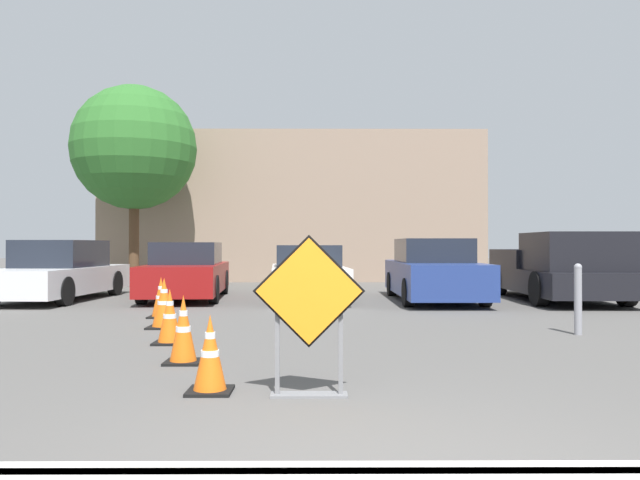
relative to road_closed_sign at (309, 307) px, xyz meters
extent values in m
plane|color=#565451|center=(0.49, 7.89, -0.79)|extent=(96.00, 96.00, 0.00)
cube|color=beige|center=(0.49, -2.11, -0.72)|extent=(21.69, 0.20, 0.14)
cube|color=black|center=(0.00, 0.00, 0.14)|extent=(0.99, 0.03, 0.99)
cube|color=orange|center=(0.00, -0.02, 0.14)|extent=(0.93, 0.03, 0.93)
cube|color=slate|center=(0.00, 0.04, -0.78)|extent=(0.68, 0.20, 0.02)
cube|color=slate|center=(-0.28, 0.04, -0.32)|extent=(0.04, 0.04, 0.93)
cube|color=slate|center=(0.28, 0.04, -0.32)|extent=(0.04, 0.04, 0.93)
cube|color=black|center=(-0.90, 0.18, -0.77)|extent=(0.40, 0.40, 0.03)
cone|color=orange|center=(-0.90, 0.18, -0.42)|extent=(0.30, 0.30, 0.67)
cylinder|color=white|center=(-0.90, 0.18, -0.27)|extent=(0.10, 0.10, 0.06)
cylinder|color=white|center=(-0.90, 0.18, -0.43)|extent=(0.17, 0.17, 0.06)
cube|color=black|center=(-1.43, 1.57, -0.77)|extent=(0.40, 0.40, 0.03)
cone|color=orange|center=(-1.43, 1.57, -0.39)|extent=(0.30, 0.30, 0.74)
cylinder|color=white|center=(-1.43, 1.57, -0.22)|extent=(0.10, 0.10, 0.07)
cylinder|color=white|center=(-1.43, 1.57, -0.40)|extent=(0.17, 0.17, 0.07)
cube|color=black|center=(-1.91, 2.95, -0.77)|extent=(0.42, 0.42, 0.03)
cone|color=orange|center=(-1.91, 2.95, -0.40)|extent=(0.31, 0.31, 0.71)
cylinder|color=white|center=(-1.91, 2.95, -0.24)|extent=(0.10, 0.10, 0.06)
cylinder|color=white|center=(-1.91, 2.95, -0.41)|extent=(0.17, 0.17, 0.06)
cube|color=black|center=(-2.38, 4.53, -0.77)|extent=(0.50, 0.50, 0.03)
cone|color=orange|center=(-2.38, 4.53, -0.37)|extent=(0.37, 0.37, 0.78)
cylinder|color=white|center=(-2.38, 4.53, -0.20)|extent=(0.12, 0.12, 0.07)
cylinder|color=white|center=(-2.38, 4.53, -0.38)|extent=(0.21, 0.21, 0.07)
cube|color=black|center=(-2.78, 5.95, -0.77)|extent=(0.44, 0.44, 0.03)
cone|color=orange|center=(-2.78, 5.95, -0.40)|extent=(0.32, 0.32, 0.71)
cylinder|color=white|center=(-2.78, 5.95, -0.24)|extent=(0.10, 0.10, 0.06)
cylinder|color=white|center=(-2.78, 5.95, -0.41)|extent=(0.18, 0.18, 0.06)
cube|color=silver|center=(-6.14, 9.58, -0.30)|extent=(2.04, 4.73, 0.62)
cube|color=#1E232D|center=(-6.13, 9.70, 0.33)|extent=(1.68, 2.22, 0.65)
cylinder|color=black|center=(-5.41, 8.10, -0.46)|extent=(0.24, 0.65, 0.64)
cylinder|color=black|center=(-5.24, 10.97, -0.46)|extent=(0.24, 0.65, 0.64)
cylinder|color=black|center=(-6.87, 11.06, -0.46)|extent=(0.24, 0.65, 0.64)
cube|color=maroon|center=(-3.14, 9.95, -0.27)|extent=(2.03, 4.59, 0.68)
cube|color=#1E232D|center=(-3.15, 10.06, 0.34)|extent=(1.66, 2.16, 0.53)
cylinder|color=black|center=(-2.25, 8.61, -0.46)|extent=(0.24, 0.66, 0.64)
cylinder|color=black|center=(-3.85, 8.51, -0.46)|extent=(0.24, 0.66, 0.64)
cylinder|color=black|center=(-2.44, 11.39, -0.46)|extent=(0.24, 0.66, 0.64)
cylinder|color=black|center=(-4.03, 11.28, -0.46)|extent=(0.24, 0.66, 0.64)
cube|color=white|center=(-0.14, 9.62, -0.29)|extent=(1.98, 4.22, 0.64)
cube|color=#1E232D|center=(-0.15, 9.72, 0.28)|extent=(1.63, 1.99, 0.51)
cylinder|color=black|center=(0.72, 8.40, -0.47)|extent=(0.24, 0.64, 0.63)
cylinder|color=black|center=(-0.85, 8.30, -0.47)|extent=(0.24, 0.64, 0.63)
cylinder|color=black|center=(0.56, 10.95, -0.47)|extent=(0.24, 0.64, 0.63)
cylinder|color=black|center=(-1.01, 10.84, -0.47)|extent=(0.24, 0.64, 0.63)
cube|color=navy|center=(2.85, 9.32, -0.24)|extent=(1.80, 4.65, 0.75)
cube|color=#1E232D|center=(2.85, 9.44, 0.41)|extent=(1.58, 2.14, 0.55)
cylinder|color=black|center=(3.68, 7.88, -0.48)|extent=(0.20, 0.62, 0.62)
cylinder|color=black|center=(2.03, 7.88, -0.48)|extent=(0.20, 0.62, 0.62)
cylinder|color=black|center=(3.68, 10.76, -0.48)|extent=(0.20, 0.62, 0.62)
cylinder|color=black|center=(2.03, 10.76, -0.48)|extent=(0.20, 0.62, 0.62)
cube|color=black|center=(5.85, 9.54, -0.30)|extent=(2.15, 5.27, 0.55)
cube|color=black|center=(5.83, 8.36, 0.40)|extent=(1.92, 2.13, 0.85)
cube|color=black|center=(5.90, 11.79, 0.20)|extent=(1.94, 0.14, 0.45)
cube|color=black|center=(6.84, 10.56, 0.20)|extent=(0.15, 2.51, 0.45)
cube|color=black|center=(4.90, 10.60, 0.20)|extent=(0.15, 2.51, 0.45)
cylinder|color=black|center=(6.76, 7.95, -0.41)|extent=(0.26, 0.76, 0.76)
cylinder|color=black|center=(4.88, 7.99, -0.41)|extent=(0.26, 0.76, 0.76)
cylinder|color=black|center=(6.82, 11.08, -0.41)|extent=(0.26, 0.76, 0.76)
cylinder|color=black|center=(4.95, 11.12, -0.41)|extent=(0.26, 0.76, 0.76)
cylinder|color=gray|center=(3.94, 3.75, -0.29)|extent=(0.11, 0.11, 1.00)
sphere|color=gray|center=(3.94, 3.75, 0.21)|extent=(0.12, 0.12, 0.12)
cube|color=gray|center=(-0.80, 19.15, 1.94)|extent=(13.95, 5.00, 5.46)
cylinder|color=#513823|center=(-5.77, 14.49, 0.69)|extent=(0.32, 0.32, 2.96)
sphere|color=#2D6B28|center=(-5.77, 14.49, 3.66)|extent=(3.96, 3.96, 3.96)
camera|label=1|loc=(0.07, -5.45, 0.55)|focal=35.00mm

